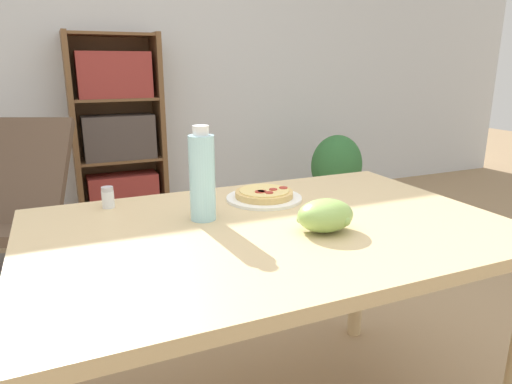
{
  "coord_description": "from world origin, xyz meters",
  "views": [
    {
      "loc": [
        -0.54,
        -1.09,
        1.17
      ],
      "look_at": [
        0.0,
        0.13,
        0.79
      ],
      "focal_mm": 32.0,
      "sensor_mm": 36.0,
      "label": 1
    }
  ],
  "objects_px": {
    "pizza_on_plate": "(264,195)",
    "salt_shaker": "(108,197)",
    "grape_bunch": "(325,216)",
    "bookshelf": "(119,134)",
    "potted_plant_floor": "(336,173)",
    "drink_bottle": "(202,176)",
    "lounge_chair_near": "(4,237)"
  },
  "relations": [
    {
      "from": "drink_bottle",
      "to": "bookshelf",
      "type": "bearing_deg",
      "value": 88.47
    },
    {
      "from": "drink_bottle",
      "to": "salt_shaker",
      "type": "bearing_deg",
      "value": 136.52
    },
    {
      "from": "lounge_chair_near",
      "to": "pizza_on_plate",
      "type": "bearing_deg",
      "value": -30.86
    },
    {
      "from": "grape_bunch",
      "to": "drink_bottle",
      "type": "bearing_deg",
      "value": 140.35
    },
    {
      "from": "pizza_on_plate",
      "to": "bookshelf",
      "type": "height_order",
      "value": "bookshelf"
    },
    {
      "from": "grape_bunch",
      "to": "potted_plant_floor",
      "type": "bearing_deg",
      "value": 55.4
    },
    {
      "from": "lounge_chair_near",
      "to": "potted_plant_floor",
      "type": "bearing_deg",
      "value": 33.47
    },
    {
      "from": "drink_bottle",
      "to": "salt_shaker",
      "type": "distance_m",
      "value": 0.34
    },
    {
      "from": "grape_bunch",
      "to": "salt_shaker",
      "type": "bearing_deg",
      "value": 138.49
    },
    {
      "from": "pizza_on_plate",
      "to": "salt_shaker",
      "type": "height_order",
      "value": "salt_shaker"
    },
    {
      "from": "drink_bottle",
      "to": "bookshelf",
      "type": "relative_size",
      "value": 0.2
    },
    {
      "from": "pizza_on_plate",
      "to": "potted_plant_floor",
      "type": "xyz_separation_m",
      "value": [
        1.43,
        1.7,
        -0.42
      ]
    },
    {
      "from": "pizza_on_plate",
      "to": "lounge_chair_near",
      "type": "height_order",
      "value": "lounge_chair_near"
    },
    {
      "from": "grape_bunch",
      "to": "bookshelf",
      "type": "bearing_deg",
      "value": 94.72
    },
    {
      "from": "pizza_on_plate",
      "to": "salt_shaker",
      "type": "bearing_deg",
      "value": 166.14
    },
    {
      "from": "grape_bunch",
      "to": "lounge_chair_near",
      "type": "xyz_separation_m",
      "value": [
        -0.95,
        1.61,
        -0.49
      ]
    },
    {
      "from": "drink_bottle",
      "to": "salt_shaker",
      "type": "height_order",
      "value": "drink_bottle"
    },
    {
      "from": "grape_bunch",
      "to": "potted_plant_floor",
      "type": "relative_size",
      "value": 0.25
    },
    {
      "from": "salt_shaker",
      "to": "drink_bottle",
      "type": "bearing_deg",
      "value": -43.48
    },
    {
      "from": "pizza_on_plate",
      "to": "lounge_chair_near",
      "type": "distance_m",
      "value": 1.64
    },
    {
      "from": "potted_plant_floor",
      "to": "pizza_on_plate",
      "type": "bearing_deg",
      "value": -130.08
    },
    {
      "from": "drink_bottle",
      "to": "lounge_chair_near",
      "type": "relative_size",
      "value": 0.29
    },
    {
      "from": "lounge_chair_near",
      "to": "bookshelf",
      "type": "distance_m",
      "value": 1.25
    },
    {
      "from": "pizza_on_plate",
      "to": "grape_bunch",
      "type": "distance_m",
      "value": 0.34
    },
    {
      "from": "drink_bottle",
      "to": "lounge_chair_near",
      "type": "bearing_deg",
      "value": 116.08
    },
    {
      "from": "bookshelf",
      "to": "potted_plant_floor",
      "type": "distance_m",
      "value": 1.72
    },
    {
      "from": "salt_shaker",
      "to": "bookshelf",
      "type": "height_order",
      "value": "bookshelf"
    },
    {
      "from": "bookshelf",
      "to": "salt_shaker",
      "type": "bearing_deg",
      "value": -98.23
    },
    {
      "from": "potted_plant_floor",
      "to": "salt_shaker",
      "type": "bearing_deg",
      "value": -140.49
    },
    {
      "from": "drink_bottle",
      "to": "lounge_chair_near",
      "type": "distance_m",
      "value": 1.64
    },
    {
      "from": "grape_bunch",
      "to": "bookshelf",
      "type": "distance_m",
      "value": 2.56
    },
    {
      "from": "pizza_on_plate",
      "to": "potted_plant_floor",
      "type": "distance_m",
      "value": 2.26
    }
  ]
}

